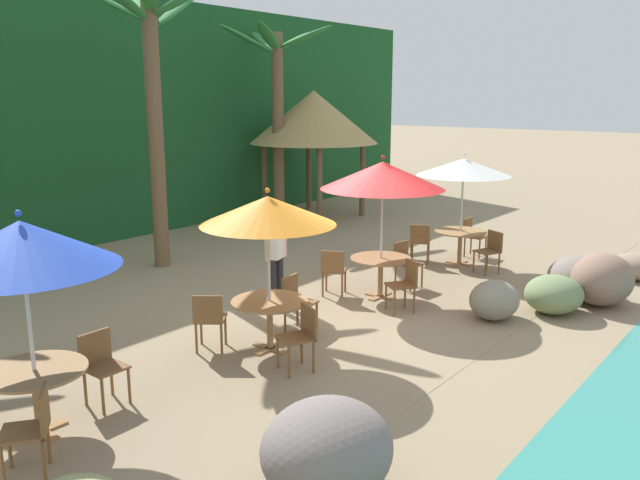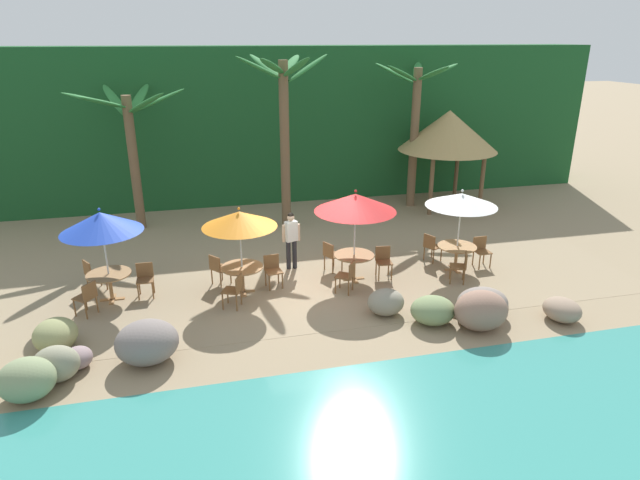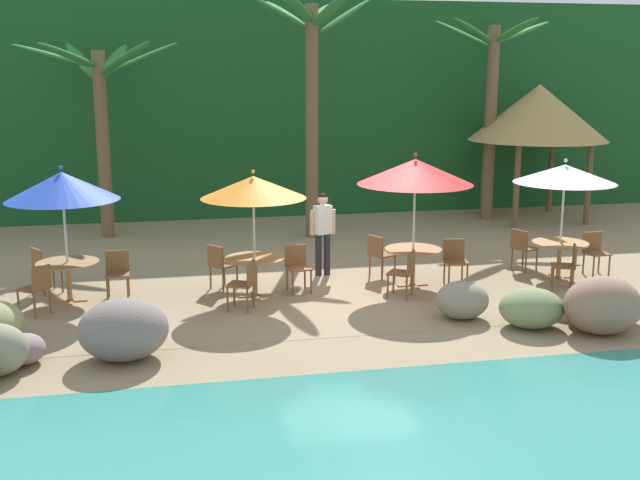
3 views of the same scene
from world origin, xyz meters
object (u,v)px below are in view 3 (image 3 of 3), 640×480
object	(u,v)px
dining_table_orange	(255,264)
chair_blue_left	(37,287)
chair_blue_seaward	(118,271)
umbrella_red	(415,172)
chair_red_seaward	(455,258)
palm_tree_second	(311,77)
chair_orange_inland	(220,263)
dining_table_red	(413,255)
dining_table_white	(560,248)
chair_white_inland	(522,246)
palapa_hut	(539,113)
palm_tree_nearest	(100,101)
waiter_in_white	(323,228)
chair_red_inland	(379,253)
dining_table_blue	(68,269)
umbrella_blue	(62,186)
umbrella_orange	(253,187)
chair_blue_inland	(43,267)
umbrella_white	(565,174)
chair_white_seaward	(595,250)
chair_white_left	(568,264)
palm_tree_third	(492,88)
chair_red_left	(405,271)
chair_orange_seaward	(297,265)
chair_orange_left	(245,282)

from	to	relation	value
dining_table_orange	chair_blue_left	bearing A→B (deg)	-174.15
chair_blue_seaward	umbrella_red	xyz separation A→B (m)	(5.53, -0.33, 1.71)
chair_red_seaward	palm_tree_second	world-z (taller)	palm_tree_second
chair_orange_inland	dining_table_red	xyz separation A→B (m)	(3.66, -0.51, 0.10)
chair_orange_inland	dining_table_white	size ratio (longest dim) A/B	0.79
chair_white_inland	palapa_hut	bearing A→B (deg)	61.10
palm_tree_nearest	waiter_in_white	bearing A→B (deg)	-46.77
dining_table_orange	chair_red_inland	distance (m)	2.73
dining_table_blue	palm_tree_second	world-z (taller)	palm_tree_second
umbrella_blue	chair_orange_inland	world-z (taller)	umbrella_blue
umbrella_orange	waiter_in_white	distance (m)	2.25
umbrella_blue	chair_blue_seaward	size ratio (longest dim) A/B	2.83
umbrella_blue	chair_blue_inland	bearing A→B (deg)	127.48
umbrella_white	dining_table_white	distance (m)	1.49
dining_table_blue	chair_blue_left	size ratio (longest dim) A/B	1.26
chair_white_seaward	chair_white_left	distance (m)	1.45
palm_tree_third	umbrella_white	bearing A→B (deg)	-100.72
chair_red_left	umbrella_red	bearing A→B (deg)	61.92
dining_table_red	palm_tree_third	world-z (taller)	palm_tree_third
dining_table_blue	chair_blue_inland	bearing A→B (deg)	127.48
chair_blue_left	dining_table_white	size ratio (longest dim) A/B	0.79
umbrella_blue	palapa_hut	world-z (taller)	palapa_hut
umbrella_blue	chair_red_left	world-z (taller)	umbrella_blue
chair_orange_seaward	palm_tree_nearest	distance (m)	7.51
dining_table_red	chair_white_seaward	xyz separation A→B (m)	(3.89, 0.07, -0.10)
chair_blue_inland	chair_red_left	bearing A→B (deg)	-14.47
chair_blue_seaward	chair_red_left	bearing A→B (deg)	-11.93
palm_tree_nearest	umbrella_orange	bearing A→B (deg)	-63.91
umbrella_blue	chair_blue_left	xyz separation A→B (m)	(-0.43, -0.74, -1.59)
chair_red_left	umbrella_white	size ratio (longest dim) A/B	0.36
chair_red_seaward	chair_white_seaward	world-z (taller)	same
chair_red_seaward	chair_red_left	xyz separation A→B (m)	(-1.26, -0.75, 0.00)
umbrella_orange	umbrella_blue	bearing A→B (deg)	173.87
palm_tree_third	waiter_in_white	world-z (taller)	palm_tree_third
chair_orange_inland	umbrella_white	size ratio (longest dim) A/B	0.36
chair_white_inland	chair_white_left	xyz separation A→B (m)	(0.18, -1.54, 0.00)
chair_blue_inland	umbrella_white	distance (m)	10.12
chair_orange_inland	chair_red_left	distance (m)	3.49
chair_orange_seaward	chair_white_inland	distance (m)	4.88
chair_orange_seaward	chair_white_seaward	world-z (taller)	same
palm_tree_third	chair_blue_inland	bearing A→B (deg)	-154.48
chair_orange_seaward	chair_red_inland	xyz separation A→B (m)	(1.77, 0.62, 0.00)
dining_table_orange	waiter_in_white	world-z (taller)	waiter_in_white
chair_blue_inland	palm_tree_nearest	bearing A→B (deg)	80.11
chair_orange_left	chair_white_seaward	size ratio (longest dim) A/B	1.00
umbrella_orange	umbrella_red	bearing A→B (deg)	2.07
chair_white_seaward	chair_blue_inland	bearing A→B (deg)	175.47
chair_red_left	palapa_hut	world-z (taller)	palapa_hut
chair_blue_left	palm_tree_nearest	distance (m)	7.07
dining_table_blue	chair_orange_left	size ratio (longest dim) A/B	1.26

